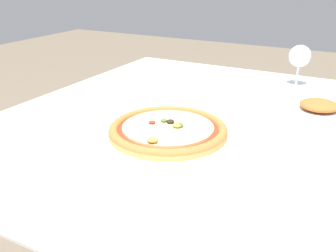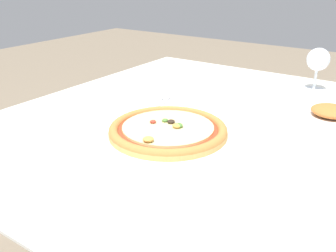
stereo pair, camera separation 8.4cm
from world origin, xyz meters
name	(u,v)px [view 2 (the right image)]	position (x,y,z in m)	size (l,w,h in m)	color
dining_table	(283,169)	(0.00, 0.00, 0.67)	(1.44, 1.12, 0.75)	brown
pizza_plate	(168,131)	(-0.23, -0.15, 0.77)	(0.31, 0.31, 0.04)	white
fork	(158,105)	(-0.38, 0.02, 0.75)	(0.04, 0.17, 0.00)	silver
wine_glass_far_right	(318,61)	(-0.05, 0.42, 0.85)	(0.07, 0.07, 0.14)	silver
side_plate	(331,114)	(0.05, 0.19, 0.76)	(0.18, 0.18, 0.04)	white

